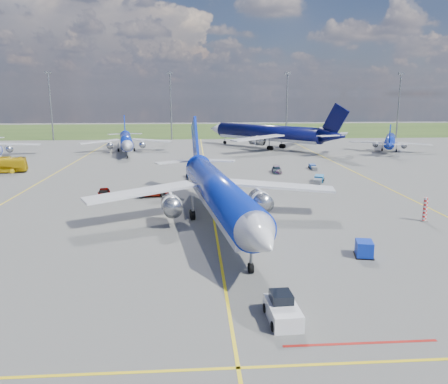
{
  "coord_description": "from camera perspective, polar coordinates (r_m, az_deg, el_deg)",
  "views": [
    {
      "loc": [
        -2.36,
        -42.19,
        15.45
      ],
      "look_at": [
        1.14,
        8.46,
        4.0
      ],
      "focal_mm": 35.0,
      "sensor_mm": 36.0,
      "label": 1
    }
  ],
  "objects": [
    {
      "name": "ground",
      "position": [
        44.99,
        -0.71,
        -7.38
      ],
      "size": [
        400.0,
        400.0,
        0.0
      ],
      "primitive_type": "plane",
      "color": "#575754",
      "rests_on": "ground"
    },
    {
      "name": "grass_strip",
      "position": [
        192.83,
        -3.27,
        8.09
      ],
      "size": [
        400.0,
        80.0,
        0.01
      ],
      "primitive_type": "cube",
      "color": "#2D4719",
      "rests_on": "ground"
    },
    {
      "name": "taxiway_lines",
      "position": [
        71.62,
        -1.83,
        0.25
      ],
      "size": [
        60.25,
        160.0,
        0.02
      ],
      "color": "yellow",
      "rests_on": "ground"
    },
    {
      "name": "floodlight_masts",
      "position": [
        152.72,
        0.71,
        11.62
      ],
      "size": [
        202.2,
        0.5,
        22.7
      ],
      "color": "slate",
      "rests_on": "ground"
    },
    {
      "name": "warning_post",
      "position": [
        59.31,
        24.77,
        -2.09
      ],
      "size": [
        0.5,
        0.5,
        3.0
      ],
      "primitive_type": "cylinder",
      "color": "red",
      "rests_on": "ground"
    },
    {
      "name": "bg_jet_nnw",
      "position": [
        120.97,
        -12.6,
        5.07
      ],
      "size": [
        31.57,
        38.3,
        9.02
      ],
      "primitive_type": null,
      "rotation": [
        0.0,
        0.0,
        0.17
      ],
      "color": "#0B249F",
      "rests_on": "ground"
    },
    {
      "name": "bg_jet_n",
      "position": [
        127.82,
        5.64,
        5.7
      ],
      "size": [
        60.86,
        60.95,
        12.8
      ],
      "primitive_type": null,
      "rotation": [
        0.0,
        0.0,
        3.92
      ],
      "color": "#07093C",
      "rests_on": "ground"
    },
    {
      "name": "bg_jet_ne",
      "position": [
        130.42,
        20.77,
        5.08
      ],
      "size": [
        33.21,
        36.55,
        7.78
      ],
      "primitive_type": null,
      "rotation": [
        0.0,
        0.0,
        2.7
      ],
      "color": "#0B249F",
      "rests_on": "ground"
    },
    {
      "name": "main_airliner",
      "position": [
        52.86,
        -0.72,
        -4.29
      ],
      "size": [
        39.73,
        48.8,
        11.68
      ],
      "primitive_type": null,
      "rotation": [
        0.0,
        0.0,
        0.14
      ],
      "color": "#0B249F",
      "rests_on": "ground"
    },
    {
      "name": "pushback_tug",
      "position": [
        31.75,
        7.63,
        -15.02
      ],
      "size": [
        2.19,
        5.44,
        1.83
      ],
      "rotation": [
        0.0,
        0.0,
        0.05
      ],
      "color": "silver",
      "rests_on": "ground"
    },
    {
      "name": "uld_container",
      "position": [
        44.79,
        17.84,
        -7.06
      ],
      "size": [
        1.93,
        2.22,
        1.54
      ],
      "primitive_type": "cube",
      "rotation": [
        0.0,
        0.0,
        -0.23
      ],
      "color": "#0C2AAB",
      "rests_on": "ground"
    },
    {
      "name": "service_car_a",
      "position": [
        68.59,
        -15.44,
        -0.13
      ],
      "size": [
        2.34,
        4.6,
        1.5
      ],
      "primitive_type": "imported",
      "rotation": [
        0.0,
        0.0,
        0.13
      ],
      "color": "#999999",
      "rests_on": "ground"
    },
    {
      "name": "service_car_b",
      "position": [
        68.01,
        -9.29,
        0.02
      ],
      "size": [
        5.41,
        3.09,
        1.42
      ],
      "primitive_type": "imported",
      "rotation": [
        0.0,
        0.0,
        1.72
      ],
      "color": "#999999",
      "rests_on": "ground"
    },
    {
      "name": "service_car_c",
      "position": [
        87.96,
        6.91,
        2.93
      ],
      "size": [
        2.24,
        4.64,
        1.3
      ],
      "primitive_type": "imported",
      "rotation": [
        0.0,
        0.0,
        -0.09
      ],
      "color": "#999999",
      "rests_on": "ground"
    },
    {
      "name": "baggage_tug_w",
      "position": [
        79.39,
        12.25,
        1.59
      ],
      "size": [
        3.15,
        5.27,
        1.15
      ],
      "rotation": [
        0.0,
        0.0,
        -0.38
      ],
      "color": "#1A639F",
      "rests_on": "ground"
    },
    {
      "name": "baggage_tug_c",
      "position": [
        82.29,
        -4.37,
        2.2
      ],
      "size": [
        1.54,
        4.77,
        1.06
      ],
      "rotation": [
        0.0,
        0.0,
        0.06
      ],
      "color": "navy",
      "rests_on": "ground"
    },
    {
      "name": "baggage_tug_e",
      "position": [
        93.41,
        11.54,
        3.2
      ],
      "size": [
        1.43,
        4.26,
        0.94
      ],
      "rotation": [
        0.0,
        0.0,
        -0.08
      ],
      "color": "navy",
      "rests_on": "ground"
    }
  ]
}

